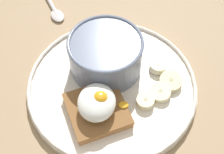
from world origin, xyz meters
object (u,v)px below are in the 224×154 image
(poached_egg, at_px, (97,102))
(banana_slice_front, at_px, (145,101))
(banana_slice_right, at_px, (158,67))
(spoon, at_px, (53,7))
(toast_slice, at_px, (97,110))
(banana_slice_left, at_px, (171,81))
(oatmeal_bowl, at_px, (106,54))
(banana_slice_back, at_px, (160,92))

(poached_egg, distance_m, banana_slice_front, 0.08)
(banana_slice_right, relative_size, spoon, 0.35)
(toast_slice, relative_size, banana_slice_left, 2.46)
(poached_egg, distance_m, banana_slice_left, 0.13)
(banana_slice_front, distance_m, spoon, 0.28)
(banana_slice_right, bearing_deg, banana_slice_front, 163.07)
(toast_slice, bearing_deg, banana_slice_front, -73.76)
(toast_slice, xyz_separation_m, poached_egg, (0.00, -0.00, 0.02))
(oatmeal_bowl, relative_size, toast_slice, 1.06)
(oatmeal_bowl, xyz_separation_m, spoon, (0.14, 0.11, -0.04))
(banana_slice_back, bearing_deg, banana_slice_left, -38.21)
(banana_slice_left, distance_m, banana_slice_right, 0.03)
(toast_slice, xyz_separation_m, spoon, (0.23, 0.11, -0.01))
(banana_slice_right, bearing_deg, spoon, 54.52)
(spoon, bearing_deg, banana_slice_left, -127.88)
(oatmeal_bowl, xyz_separation_m, banana_slice_right, (-0.00, -0.09, -0.03))
(banana_slice_front, relative_size, banana_slice_back, 0.83)
(banana_slice_left, height_order, banana_slice_back, same)
(oatmeal_bowl, distance_m, banana_slice_back, 0.10)
(spoon, bearing_deg, poached_egg, -154.67)
(oatmeal_bowl, height_order, banana_slice_front, oatmeal_bowl)
(poached_egg, relative_size, banana_slice_right, 1.96)
(banana_slice_front, distance_m, banana_slice_left, 0.06)
(toast_slice, xyz_separation_m, banana_slice_left, (0.06, -0.11, -0.00))
(poached_egg, height_order, banana_slice_left, poached_egg)
(banana_slice_right, bearing_deg, banana_slice_back, -176.92)
(banana_slice_front, xyz_separation_m, banana_slice_right, (0.07, -0.02, -0.00))
(oatmeal_bowl, distance_m, banana_slice_right, 0.09)
(banana_slice_left, bearing_deg, toast_slice, 118.10)
(poached_egg, relative_size, spoon, 0.68)
(banana_slice_front, bearing_deg, banana_slice_back, -53.47)
(banana_slice_front, height_order, banana_slice_back, same)
(poached_egg, bearing_deg, banana_slice_back, -68.04)
(oatmeal_bowl, bearing_deg, spoon, 38.93)
(banana_slice_right, distance_m, spoon, 0.25)
(poached_egg, height_order, banana_slice_right, poached_egg)
(toast_slice, relative_size, poached_egg, 1.50)
(banana_slice_front, bearing_deg, poached_egg, 106.32)
(poached_egg, relative_size, banana_slice_back, 1.58)
(oatmeal_bowl, xyz_separation_m, banana_slice_back, (-0.05, -0.09, -0.03))
(banana_slice_left, bearing_deg, spoon, 52.12)
(banana_slice_back, xyz_separation_m, spoon, (0.19, 0.20, -0.01))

